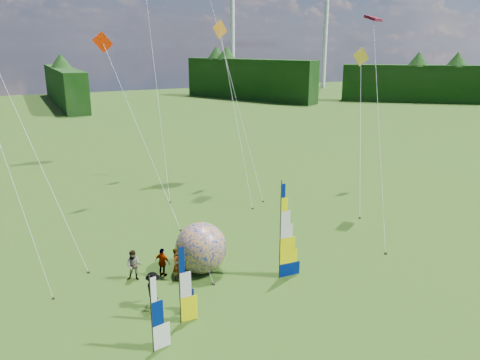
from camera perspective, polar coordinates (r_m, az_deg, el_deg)
name	(u,v)px	position (r m, az deg, el deg)	size (l,w,h in m)	color
ground	(299,316)	(22.15, 7.19, -16.15)	(220.00, 220.00, 0.00)	#315B13
treeline_ring	(302,234)	(20.30, 7.59, -6.56)	(210.00, 210.00, 8.00)	#203B16
turbine_left	(325,32)	(136.77, 10.38, 17.32)	(8.00, 1.20, 30.00)	silver
turbine_right	(232,32)	(129.99, -0.93, 17.64)	(8.00, 1.20, 30.00)	silver
feather_banner_main	(280,232)	(24.10, 4.93, -6.37)	(1.39, 0.10, 5.16)	navy
side_banner_left	(180,286)	(20.79, -7.38, -12.71)	(1.00, 0.10, 3.60)	#FFEF00
side_banner_far	(152,316)	(19.30, -10.73, -15.94)	(0.97, 0.10, 3.26)	white
bol_inflatable	(201,248)	(25.26, -4.78, -8.23)	(2.76, 2.76, 2.76)	navy
spectator_a	(177,264)	(24.78, -7.67, -10.14)	(0.63, 0.42, 1.74)	#66594C
spectator_b	(134,265)	(25.15, -12.81, -10.13)	(0.80, 0.39, 1.64)	#66594C
spectator_c	(153,290)	(22.56, -10.55, -13.06)	(1.14, 0.42, 1.77)	#66594C
spectator_d	(163,262)	(25.28, -9.43, -9.88)	(0.92, 0.38, 1.57)	#66594C
camp_chair	(189,303)	(22.08, -6.29, -14.63)	(0.61, 0.61, 1.05)	#0A1446
kite_whale	(229,60)	(39.46, -1.38, 14.38)	(3.84, 14.73, 21.08)	black
kite_rainbow_delta	(29,130)	(28.68, -24.30, 5.62)	(7.18, 12.09, 14.48)	red
kite_parafoil	(380,114)	(30.75, 16.72, 7.75)	(7.70, 10.83, 15.28)	#B50A30
small_kite_red	(139,122)	(33.40, -12.21, 6.92)	(4.95, 11.84, 13.24)	#F32600
small_kite_orange	(235,106)	(37.09, -0.57, 9.01)	(3.79, 10.86, 14.30)	orange
small_kite_yellow	(361,123)	(36.85, 14.54, 6.73)	(7.77, 9.77, 12.12)	yellow
small_kite_pink	(0,137)	(24.65, -27.26, 4.73)	(5.10, 7.10, 15.33)	#F1259F
small_kite_green	(155,70)	(40.22, -10.31, 13.07)	(4.25, 13.28, 19.55)	#44C56E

